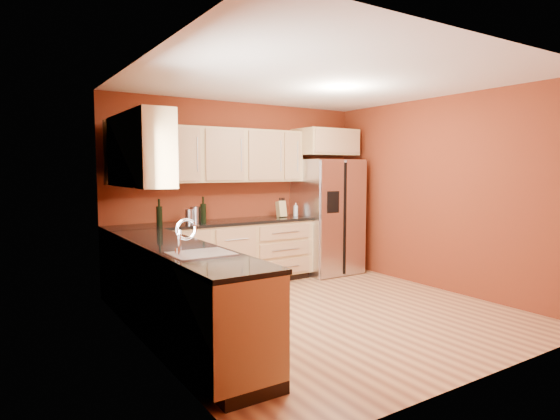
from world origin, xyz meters
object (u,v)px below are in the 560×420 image
object	(u,v)px
wine_bottle_a	(203,210)
knife_block	(281,209)
soap_dispenser	(296,210)
canister_left	(196,215)
refrigerator	(327,216)

from	to	relation	value
wine_bottle_a	knife_block	xyz separation A→B (m)	(1.27, 0.06, -0.06)
knife_block	soap_dispenser	xyz separation A→B (m)	(0.26, -0.00, -0.02)
wine_bottle_a	soap_dispenser	xyz separation A→B (m)	(1.54, 0.05, -0.07)
wine_bottle_a	knife_block	size ratio (longest dim) A/B	1.48
soap_dispenser	wine_bottle_a	bearing A→B (deg)	-178.01
canister_left	knife_block	bearing A→B (deg)	-0.81
canister_left	wine_bottle_a	bearing A→B (deg)	-43.61
refrigerator	wine_bottle_a	size ratio (longest dim) A/B	5.09
refrigerator	canister_left	world-z (taller)	refrigerator
knife_block	canister_left	bearing A→B (deg)	-179.52
refrigerator	knife_block	size ratio (longest dim) A/B	7.54
knife_block	soap_dispenser	distance (m)	0.26
canister_left	knife_block	distance (m)	1.35
canister_left	soap_dispenser	size ratio (longest dim) A/B	1.07
wine_bottle_a	soap_dispenser	world-z (taller)	wine_bottle_a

